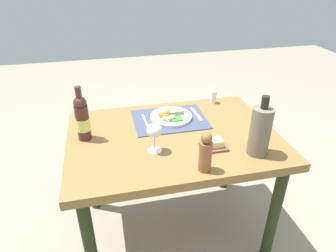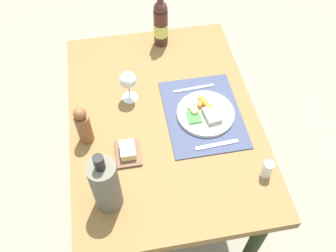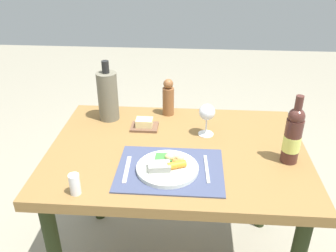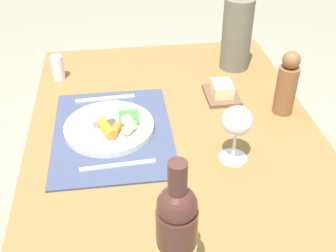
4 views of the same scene
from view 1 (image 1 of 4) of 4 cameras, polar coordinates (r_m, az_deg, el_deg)
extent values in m
plane|color=gray|center=(2.11, 0.82, -18.94)|extent=(8.00, 8.00, 0.00)
cube|color=brown|center=(1.65, 1.00, -2.35)|extent=(1.13, 0.81, 0.05)
cylinder|color=#242D14|center=(2.26, 11.13, -4.44)|extent=(0.06, 0.06, 0.69)
cylinder|color=#242D14|center=(2.10, -14.59, -7.74)|extent=(0.06, 0.06, 0.69)
cylinder|color=#242D14|center=(1.81, 19.47, -15.71)|extent=(0.06, 0.06, 0.69)
cylinder|color=#242D14|center=(1.62, -14.51, -21.75)|extent=(0.06, 0.06, 0.69)
cube|color=#3C4462|center=(1.79, 0.34, 1.27)|extent=(0.43, 0.32, 0.01)
cylinder|color=white|center=(1.79, 0.60, 1.77)|extent=(0.25, 0.25, 0.02)
cube|color=gray|center=(1.80, 1.42, 2.73)|extent=(0.10, 0.07, 0.03)
cylinder|color=orange|center=(1.78, -0.62, 2.39)|extent=(0.08, 0.06, 0.03)
cylinder|color=orange|center=(1.76, -0.78, 1.96)|extent=(0.06, 0.04, 0.02)
ellipsoid|color=#D5BF79|center=(1.74, 0.78, 1.67)|extent=(0.04, 0.04, 0.03)
ellipsoid|color=#D7B87A|center=(1.73, 0.18, 1.40)|extent=(0.04, 0.03, 0.02)
ellipsoid|color=#D5BF75|center=(1.73, -0.64, 1.49)|extent=(0.03, 0.03, 0.02)
cube|color=#3A8C36|center=(1.74, 1.62, 1.40)|extent=(0.07, 0.06, 0.01)
cube|color=silver|center=(1.84, 5.44, 2.25)|extent=(0.03, 0.18, 0.00)
cube|color=silver|center=(1.75, -4.27, 0.78)|extent=(0.02, 0.19, 0.00)
cylinder|color=brown|center=(1.35, 7.10, -5.77)|extent=(0.06, 0.06, 0.15)
sphere|color=brown|center=(1.30, 7.36, -2.27)|extent=(0.05, 0.05, 0.05)
cylinder|color=#696553|center=(1.49, 17.12, -1.01)|extent=(0.10, 0.10, 0.25)
cylinder|color=black|center=(1.43, 18.02, 4.29)|extent=(0.04, 0.04, 0.06)
cube|color=brown|center=(1.54, 8.68, -3.94)|extent=(0.13, 0.10, 0.01)
cube|color=beige|center=(1.53, 8.75, -3.18)|extent=(0.08, 0.06, 0.04)
cylinder|color=white|center=(2.01, 8.62, 5.46)|extent=(0.04, 0.04, 0.08)
cylinder|color=#4A2620|center=(1.62, -15.88, 0.64)|extent=(0.07, 0.07, 0.19)
sphere|color=#4A2620|center=(1.57, -16.43, 4.25)|extent=(0.07, 0.07, 0.07)
cylinder|color=#4A2620|center=(1.55, -16.67, 5.79)|extent=(0.03, 0.03, 0.08)
cylinder|color=#DBE36A|center=(1.62, -15.83, 0.34)|extent=(0.07, 0.07, 0.07)
cylinder|color=white|center=(1.51, -2.54, -4.66)|extent=(0.07, 0.07, 0.00)
cylinder|color=white|center=(1.49, -2.57, -3.33)|extent=(0.01, 0.01, 0.08)
sphere|color=white|center=(1.45, -2.64, -0.87)|extent=(0.08, 0.08, 0.08)
camera|label=2|loc=(1.84, 43.61, 36.48)|focal=39.71mm
camera|label=3|loc=(2.74, -8.02, 29.38)|focal=38.78mm
camera|label=4|loc=(1.63, -36.55, 19.08)|focal=45.37mm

